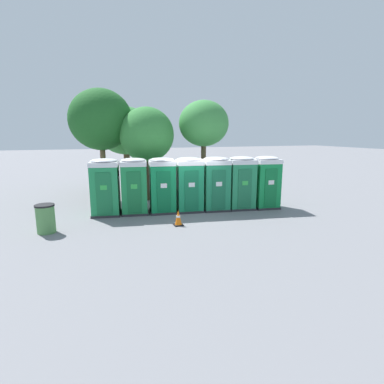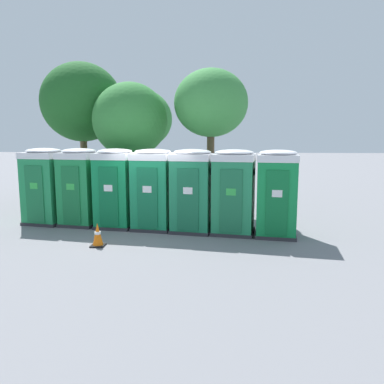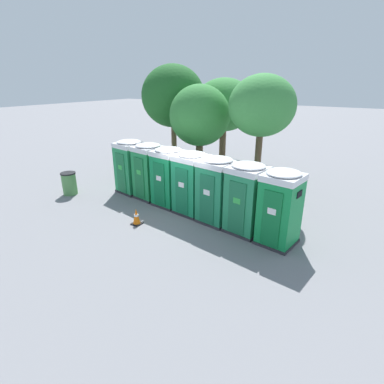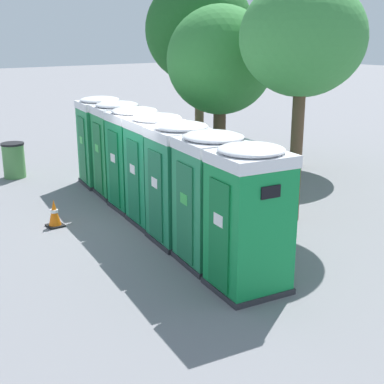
{
  "view_description": "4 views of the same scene",
  "coord_description": "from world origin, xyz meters",
  "px_view_note": "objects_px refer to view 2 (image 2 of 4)",
  "views": [
    {
      "loc": [
        -4.43,
        -13.13,
        3.63
      ],
      "look_at": [
        0.11,
        -0.08,
        0.91
      ],
      "focal_mm": 28.0,
      "sensor_mm": 36.0,
      "label": 1
    },
    {
      "loc": [
        2.02,
        -11.59,
        2.89
      ],
      "look_at": [
        1.23,
        -0.27,
        1.23
      ],
      "focal_mm": 35.0,
      "sensor_mm": 36.0,
      "label": 2
    },
    {
      "loc": [
        6.02,
        -9.64,
        5.12
      ],
      "look_at": [
        0.05,
        -0.07,
        0.91
      ],
      "focal_mm": 28.0,
      "sensor_mm": 36.0,
      "label": 3
    },
    {
      "loc": [
        9.93,
        -6.41,
        4.23
      ],
      "look_at": [
        1.76,
        -0.36,
        1.21
      ],
      "focal_mm": 50.0,
      "sensor_mm": 36.0,
      "label": 4
    }
  ],
  "objects_px": {
    "portapotty_0": "(45,186)",
    "portapotty_2": "(116,188)",
    "portapotty_3": "(153,189)",
    "street_tree_3": "(130,121)",
    "street_tree_2": "(82,103)",
    "traffic_cone": "(98,235)",
    "portapotty_1": "(80,187)",
    "portapotty_6": "(277,193)",
    "portapotty_4": "(192,190)",
    "street_tree_1": "(211,104)",
    "street_tree_0": "(136,120)",
    "portapotty_5": "(234,191)"
  },
  "relations": [
    {
      "from": "portapotty_4",
      "to": "portapotty_1",
      "type": "bearing_deg",
      "value": 170.64
    },
    {
      "from": "portapotty_0",
      "to": "portapotty_2",
      "type": "bearing_deg",
      "value": -8.3
    },
    {
      "from": "portapotty_2",
      "to": "portapotty_5",
      "type": "xyz_separation_m",
      "value": [
        3.76,
        -0.57,
        -0.0
      ]
    },
    {
      "from": "portapotty_5",
      "to": "portapotty_3",
      "type": "bearing_deg",
      "value": 171.21
    },
    {
      "from": "traffic_cone",
      "to": "street_tree_3",
      "type": "bearing_deg",
      "value": 92.57
    },
    {
      "from": "portapotty_6",
      "to": "street_tree_2",
      "type": "relative_size",
      "value": 0.43
    },
    {
      "from": "portapotty_6",
      "to": "traffic_cone",
      "type": "relative_size",
      "value": 3.97
    },
    {
      "from": "portapotty_2",
      "to": "portapotty_4",
      "type": "xyz_separation_m",
      "value": [
        2.5,
        -0.4,
        -0.0
      ]
    },
    {
      "from": "portapotty_1",
      "to": "street_tree_3",
      "type": "relative_size",
      "value": 0.51
    },
    {
      "from": "portapotty_5",
      "to": "street_tree_2",
      "type": "bearing_deg",
      "value": 144.58
    },
    {
      "from": "portapotty_0",
      "to": "portapotty_5",
      "type": "xyz_separation_m",
      "value": [
        6.27,
        -0.94,
        0.0
      ]
    },
    {
      "from": "portapotty_1",
      "to": "portapotty_6",
      "type": "bearing_deg",
      "value": -9.16
    },
    {
      "from": "portapotty_2",
      "to": "portapotty_3",
      "type": "distance_m",
      "value": 1.27
    },
    {
      "from": "street_tree_0",
      "to": "traffic_cone",
      "type": "bearing_deg",
      "value": -84.49
    },
    {
      "from": "street_tree_0",
      "to": "street_tree_1",
      "type": "relative_size",
      "value": 0.98
    },
    {
      "from": "street_tree_3",
      "to": "portapotty_2",
      "type": "bearing_deg",
      "value": -87.29
    },
    {
      "from": "portapotty_5",
      "to": "street_tree_3",
      "type": "distance_m",
      "value": 5.61
    },
    {
      "from": "traffic_cone",
      "to": "portapotty_2",
      "type": "bearing_deg",
      "value": 92.41
    },
    {
      "from": "portapotty_4",
      "to": "street_tree_1",
      "type": "distance_m",
      "value": 4.08
    },
    {
      "from": "portapotty_3",
      "to": "portapotty_4",
      "type": "relative_size",
      "value": 1.0
    },
    {
      "from": "portapotty_1",
      "to": "street_tree_0",
      "type": "xyz_separation_m",
      "value": [
        0.49,
        6.42,
        2.47
      ]
    },
    {
      "from": "street_tree_2",
      "to": "portapotty_0",
      "type": "bearing_deg",
      "value": -92.14
    },
    {
      "from": "portapotty_4",
      "to": "street_tree_1",
      "type": "xyz_separation_m",
      "value": [
        0.49,
        2.89,
        2.84
      ]
    },
    {
      "from": "portapotty_0",
      "to": "portapotty_1",
      "type": "distance_m",
      "value": 1.27
    },
    {
      "from": "portapotty_0",
      "to": "street_tree_1",
      "type": "relative_size",
      "value": 0.47
    },
    {
      "from": "portapotty_0",
      "to": "traffic_cone",
      "type": "distance_m",
      "value": 3.8
    },
    {
      "from": "portapotty_2",
      "to": "traffic_cone",
      "type": "bearing_deg",
      "value": -87.59
    },
    {
      "from": "portapotty_6",
      "to": "street_tree_3",
      "type": "height_order",
      "value": "street_tree_3"
    },
    {
      "from": "portapotty_0",
      "to": "portapotty_2",
      "type": "relative_size",
      "value": 1.0
    },
    {
      "from": "portapotty_3",
      "to": "street_tree_3",
      "type": "xyz_separation_m",
      "value": [
        -1.39,
        2.97,
        2.24
      ]
    },
    {
      "from": "portapotty_1",
      "to": "portapotty_2",
      "type": "distance_m",
      "value": 1.27
    },
    {
      "from": "portapotty_4",
      "to": "street_tree_3",
      "type": "relative_size",
      "value": 0.51
    },
    {
      "from": "portapotty_2",
      "to": "portapotty_5",
      "type": "bearing_deg",
      "value": -8.66
    },
    {
      "from": "street_tree_0",
      "to": "street_tree_2",
      "type": "bearing_deg",
      "value": -119.76
    },
    {
      "from": "street_tree_2",
      "to": "traffic_cone",
      "type": "height_order",
      "value": "street_tree_2"
    },
    {
      "from": "portapotty_0",
      "to": "portapotty_3",
      "type": "height_order",
      "value": "same"
    },
    {
      "from": "portapotty_4",
      "to": "street_tree_1",
      "type": "relative_size",
      "value": 0.47
    },
    {
      "from": "street_tree_0",
      "to": "street_tree_2",
      "type": "distance_m",
      "value": 3.31
    },
    {
      "from": "portapotty_2",
      "to": "street_tree_0",
      "type": "xyz_separation_m",
      "value": [
        -0.76,
        6.63,
        2.47
      ]
    },
    {
      "from": "portapotty_5",
      "to": "portapotty_2",
      "type": "bearing_deg",
      "value": 171.34
    },
    {
      "from": "portapotty_0",
      "to": "portapotty_4",
      "type": "bearing_deg",
      "value": -8.73
    },
    {
      "from": "portapotty_2",
      "to": "street_tree_2",
      "type": "height_order",
      "value": "street_tree_2"
    },
    {
      "from": "street_tree_2",
      "to": "portapotty_5",
      "type": "bearing_deg",
      "value": -35.42
    },
    {
      "from": "portapotty_1",
      "to": "portapotty_5",
      "type": "relative_size",
      "value": 1.0
    },
    {
      "from": "street_tree_1",
      "to": "traffic_cone",
      "type": "xyz_separation_m",
      "value": [
        -2.9,
        -4.71,
        -3.81
      ]
    },
    {
      "from": "street_tree_1",
      "to": "street_tree_2",
      "type": "distance_m",
      "value": 5.54
    },
    {
      "from": "street_tree_0",
      "to": "portapotty_0",
      "type": "bearing_deg",
      "value": -105.6
    },
    {
      "from": "portapotty_2",
      "to": "portapotty_5",
      "type": "height_order",
      "value": "same"
    },
    {
      "from": "portapotty_0",
      "to": "portapotty_4",
      "type": "height_order",
      "value": "same"
    },
    {
      "from": "portapotty_3",
      "to": "street_tree_2",
      "type": "xyz_separation_m",
      "value": [
        -3.64,
        3.98,
        3.03
      ]
    }
  ]
}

